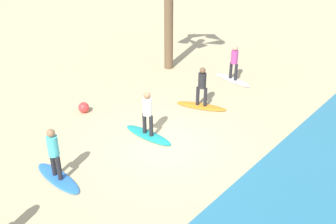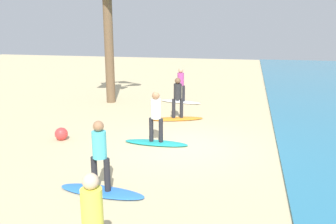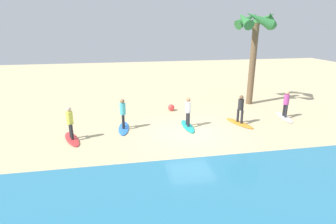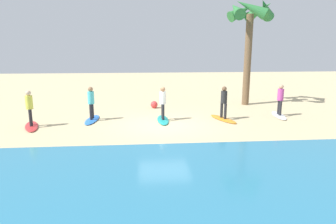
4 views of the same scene
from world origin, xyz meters
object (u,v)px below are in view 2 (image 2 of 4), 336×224
object	(u,v)px
surfer_white	(181,82)
surfboard_teal	(156,143)
surfer_orange	(178,95)
beach_ball	(61,134)
surfboard_white	(180,102)
surfer_teal	(156,113)
surfboard_blue	(102,191)
surfer_red	(93,217)
surfer_blue	(100,151)
surfboard_orange	(178,119)

from	to	relation	value
surfer_white	surfboard_teal	bearing A→B (deg)	4.11
surfer_orange	beach_ball	size ratio (longest dim) A/B	3.83
surfboard_teal	beach_ball	size ratio (longest dim) A/B	4.90
surfboard_white	surfer_teal	world-z (taller)	surfer_teal
surfboard_white	surfboard_blue	world-z (taller)	same
surfer_orange	surfboard_blue	bearing A→B (deg)	-3.36
surfboard_teal	surfer_teal	size ratio (longest dim) A/B	1.28
surfer_white	surfer_red	bearing A→B (deg)	5.36
surfer_blue	beach_ball	size ratio (longest dim) A/B	3.83
surfer_white	surfer_blue	distance (m)	9.92
surfer_red	beach_ball	world-z (taller)	surfer_red
surfer_orange	surfer_blue	distance (m)	6.71
surfer_blue	surfboard_white	bearing A→B (deg)	-179.28
surfboard_teal	surfer_red	xyz separation A→B (m)	(6.20, 0.72, 0.99)
surfer_red	surfboard_teal	bearing A→B (deg)	-173.36
surfboard_teal	surfer_teal	xyz separation A→B (m)	(0.00, 0.00, 0.99)
surfboard_orange	surfboard_blue	world-z (taller)	same
surfboard_orange	surfer_red	bearing A→B (deg)	-106.20
surfboard_orange	surfboard_teal	size ratio (longest dim) A/B	1.00
surfboard_orange	beach_ball	xyz separation A→B (m)	(3.43, -3.28, 0.17)
surfer_orange	surfer_red	bearing A→B (deg)	4.05
surfer_blue	surfer_red	distance (m)	2.81
surfer_orange	surfer_teal	size ratio (longest dim) A/B	1.00
surfboard_teal	surfer_teal	world-z (taller)	surfer_teal
surfboard_teal	surfer_teal	bearing A→B (deg)	-0.00
surfboard_blue	surfer_teal	bearing A→B (deg)	88.50
surfer_white	beach_ball	xyz separation A→B (m)	(6.65, -2.76, -0.82)
surfer_blue	surfer_orange	bearing A→B (deg)	176.64
surfboard_blue	surfer_blue	bearing A→B (deg)	0.00
surfer_teal	surfer_blue	xyz separation A→B (m)	(3.59, -0.33, 0.00)
surfboard_white	surfboard_blue	size ratio (longest dim) A/B	1.00
surfboard_teal	surfer_red	distance (m)	6.32
surfer_teal	surfer_blue	distance (m)	3.61
surfboard_blue	surfboard_white	bearing A→B (deg)	94.47
surfboard_white	surfer_teal	distance (m)	6.42
surfer_white	surfer_orange	world-z (taller)	same
surfboard_white	beach_ball	bearing A→B (deg)	-102.06
surfboard_blue	surfer_blue	world-z (taller)	surfer_blue
surfboard_teal	surfer_white	bearing A→B (deg)	94.01
surfboard_white	beach_ball	distance (m)	7.20
beach_ball	surfer_orange	bearing A→B (deg)	136.28
surfer_red	surfboard_blue	bearing A→B (deg)	-158.05
surfboard_white	surfboard_teal	size ratio (longest dim) A/B	1.00
surfboard_white	surfboard_orange	size ratio (longest dim) A/B	1.00
surfer_white	surfer_blue	world-z (taller)	same
surfer_teal	surfer_red	distance (m)	6.24
surfboard_orange	surfer_red	size ratio (longest dim) A/B	1.28
surfboard_blue	surfboard_orange	bearing A→B (deg)	90.39
surfer_red	beach_ball	xyz separation A→B (m)	(-5.88, -3.94, -0.82)
surfer_orange	surfboard_blue	xyz separation A→B (m)	(6.70, -0.39, -0.99)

